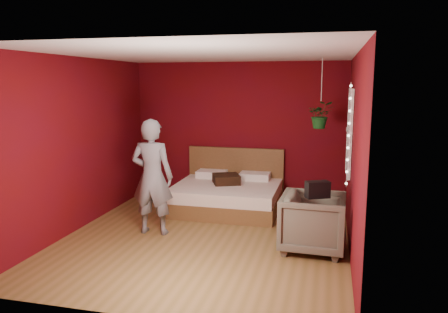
# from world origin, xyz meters

# --- Properties ---
(floor) EXTENTS (4.50, 4.50, 0.00)m
(floor) POSITION_xyz_m (0.00, 0.00, 0.00)
(floor) COLOR brown
(floor) RESTS_ON ground
(room_walls) EXTENTS (4.04, 4.54, 2.62)m
(room_walls) POSITION_xyz_m (0.00, 0.00, 1.68)
(room_walls) COLOR #590909
(room_walls) RESTS_ON ground
(window) EXTENTS (0.05, 0.97, 1.27)m
(window) POSITION_xyz_m (1.97, 0.90, 1.50)
(window) COLOR white
(window) RESTS_ON room_walls
(fairy_lights) EXTENTS (0.04, 0.04, 1.45)m
(fairy_lights) POSITION_xyz_m (1.94, 0.37, 1.50)
(fairy_lights) COLOR silver
(fairy_lights) RESTS_ON room_walls
(bed) EXTENTS (1.82, 1.55, 1.00)m
(bed) POSITION_xyz_m (-0.03, 1.51, 0.26)
(bed) COLOR brown
(bed) RESTS_ON ground
(person) EXTENTS (0.64, 0.44, 1.71)m
(person) POSITION_xyz_m (-0.81, 0.01, 0.85)
(person) COLOR slate
(person) RESTS_ON ground
(armchair) EXTENTS (0.88, 0.86, 0.77)m
(armchair) POSITION_xyz_m (1.53, -0.12, 0.39)
(armchair) COLOR #5A5547
(armchair) RESTS_ON ground
(handbag) EXTENTS (0.33, 0.26, 0.21)m
(handbag) POSITION_xyz_m (1.57, -0.28, 0.88)
(handbag) COLOR black
(handbag) RESTS_ON armchair
(throw_pillow) EXTENTS (0.58, 0.58, 0.16)m
(throw_pillow) POSITION_xyz_m (-0.06, 1.52, 0.53)
(throw_pillow) COLOR black
(throw_pillow) RESTS_ON bed
(hanging_plant) EXTENTS (0.44, 0.40, 1.11)m
(hanging_plant) POSITION_xyz_m (1.53, 1.36, 1.71)
(hanging_plant) COLOR silver
(hanging_plant) RESTS_ON room_walls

